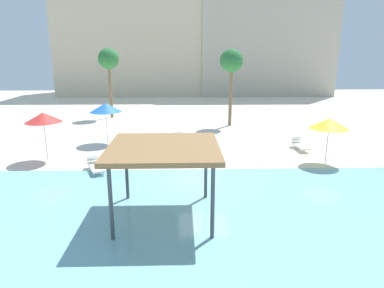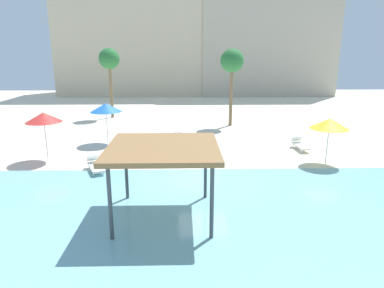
# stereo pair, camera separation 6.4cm
# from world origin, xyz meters

# --- Properties ---
(ground_plane) EXTENTS (80.00, 80.00, 0.00)m
(ground_plane) POSITION_xyz_m (0.00, 0.00, 0.00)
(ground_plane) COLOR beige
(lagoon_water) EXTENTS (44.00, 13.50, 0.04)m
(lagoon_water) POSITION_xyz_m (0.00, -5.25, 0.02)
(lagoon_water) COLOR #7AB7C1
(lagoon_water) RESTS_ON ground
(shade_pavilion) EXTENTS (4.03, 4.03, 2.82)m
(shade_pavilion) POSITION_xyz_m (-1.72, -3.80, 2.63)
(shade_pavilion) COLOR #42474C
(shade_pavilion) RESTS_ON ground
(beach_umbrella_yellow_0) EXTENTS (2.09, 2.09, 2.59)m
(beach_umbrella_yellow_0) POSITION_xyz_m (7.01, 2.38, 2.30)
(beach_umbrella_yellow_0) COLOR silver
(beach_umbrella_yellow_0) RESTS_ON ground
(beach_umbrella_blue_1) EXTENTS (2.11, 2.11, 2.76)m
(beach_umbrella_blue_1) POSITION_xyz_m (-6.15, 7.15, 2.47)
(beach_umbrella_blue_1) COLOR silver
(beach_umbrella_blue_1) RESTS_ON ground
(beach_umbrella_red_4) EXTENTS (2.02, 2.02, 2.80)m
(beach_umbrella_red_4) POSITION_xyz_m (-8.85, 3.44, 2.52)
(beach_umbrella_red_4) COLOR silver
(beach_umbrella_red_4) RESTS_ON ground
(lounge_chair_0) EXTENTS (0.66, 1.91, 0.74)m
(lounge_chair_0) POSITION_xyz_m (-1.36, 6.81, 0.33)
(lounge_chair_0) COLOR white
(lounge_chair_0) RESTS_ON ground
(lounge_chair_1) EXTENTS (0.70, 1.93, 0.74)m
(lounge_chair_1) POSITION_xyz_m (6.53, 5.36, 0.33)
(lounge_chair_1) COLOR white
(lounge_chair_1) RESTS_ON ground
(lounge_chair_2) EXTENTS (1.31, 1.98, 0.74)m
(lounge_chair_2) POSITION_xyz_m (-5.63, 1.48, 0.33)
(lounge_chair_2) COLOR white
(lounge_chair_2) RESTS_ON ground
(palm_tree_0) EXTENTS (1.90, 1.90, 6.33)m
(palm_tree_0) POSITION_xyz_m (3.00, 12.77, 5.22)
(palm_tree_0) COLOR brown
(palm_tree_0) RESTS_ON ground
(palm_tree_1) EXTENTS (1.90, 1.90, 6.39)m
(palm_tree_1) POSITION_xyz_m (-7.72, 16.74, 5.29)
(palm_tree_1) COLOR brown
(palm_tree_1) RESTS_ON ground
(hotel_block_0) EXTENTS (23.43, 9.34, 15.17)m
(hotel_block_0) POSITION_xyz_m (-6.48, 36.05, 7.59)
(hotel_block_0) COLOR beige
(hotel_block_0) RESTS_ON ground
(hotel_block_1) EXTENTS (18.31, 10.83, 16.14)m
(hotel_block_1) POSITION_xyz_m (10.79, 36.54, 8.07)
(hotel_block_1) COLOR #B2A893
(hotel_block_1) RESTS_ON ground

